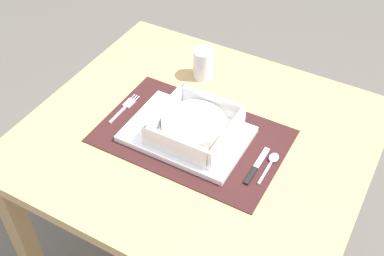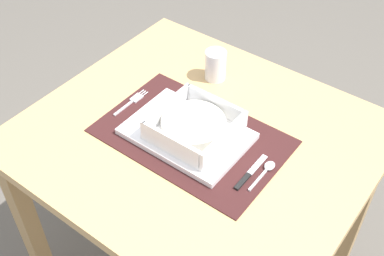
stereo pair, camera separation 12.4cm
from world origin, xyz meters
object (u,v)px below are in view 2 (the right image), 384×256
Objects in this scene: porridge_bowl at (195,127)px; fork at (133,101)px; spoon at (267,169)px; drinking_glass at (215,66)px; butter_knife at (249,174)px; dining_table at (198,162)px.

fork is (-0.22, 0.01, -0.04)m from porridge_bowl.
porridge_bowl is at bearing -178.36° from spoon.
drinking_glass is (-0.31, 0.22, 0.03)m from spoon.
butter_knife is 0.39m from drinking_glass.
porridge_bowl is at bearing -7.24° from fork.
dining_table is at bearing 163.37° from butter_knife.
spoon is (0.20, 0.02, -0.03)m from porridge_bowl.
drinking_glass reaches higher than butter_knife.
dining_table is 6.73× the size of fork.
dining_table is at bearing 175.92° from spoon.
fork is 1.44× the size of drinking_glass.
porridge_bowl is 2.12× the size of drinking_glass.
butter_knife is at bearing -126.77° from spoon.
dining_table is 6.59× the size of butter_knife.
spoon reaches higher than dining_table.
drinking_glass reaches higher than dining_table.
spoon is at bearing 53.09° from butter_knife.
porridge_bowl is 0.18m from butter_knife.
fork is 0.40m from butter_knife.
porridge_bowl is at bearing -66.38° from drinking_glass.
fork is at bearing -117.12° from drinking_glass.
spoon is at bearing -3.43° from fork.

